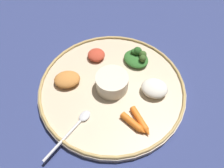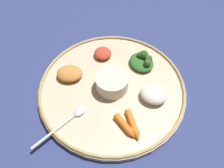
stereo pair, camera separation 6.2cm
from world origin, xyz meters
The scene contains 11 objects.
ground_plane centered at (0.00, 0.00, 0.00)m, with size 2.40×2.40×0.00m, color navy.
platter centered at (0.00, 0.00, 0.01)m, with size 0.40×0.40×0.02m, color #C6B293.
platter_rim centered at (0.00, 0.00, 0.02)m, with size 0.40×0.40×0.01m, color tan.
center_bowl centered at (0.00, 0.00, 0.04)m, with size 0.09×0.09×0.04m.
spoon centered at (0.07, 0.13, 0.02)m, with size 0.09×0.15×0.01m.
greens_pile centered at (-0.06, -0.10, 0.03)m, with size 0.10×0.10×0.04m.
carrot_near_spoon centered at (-0.07, 0.10, 0.02)m, with size 0.07×0.06×0.02m.
carrot_outer centered at (-0.08, 0.10, 0.02)m, with size 0.06×0.08×0.02m.
mound_berbere_red centered at (0.06, -0.10, 0.03)m, with size 0.05×0.05×0.02m, color #B73D28.
mound_rice_white centered at (-0.11, 0.00, 0.03)m, with size 0.07×0.06×0.03m, color silver.
mound_squash centered at (0.12, 0.00, 0.03)m, with size 0.07×0.06×0.03m, color #C67A38.
Camera 2 is at (-0.11, 0.35, 0.54)m, focal length 37.30 mm.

